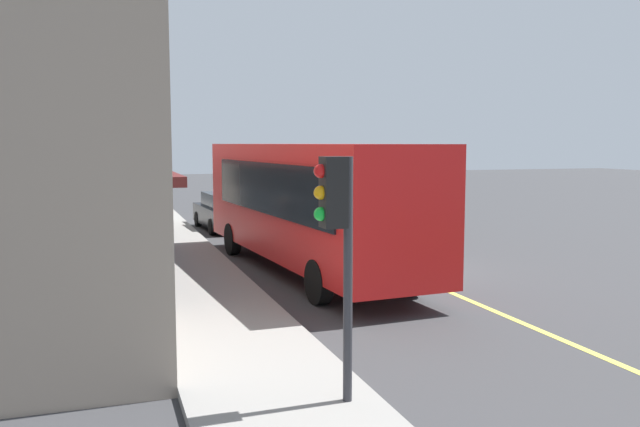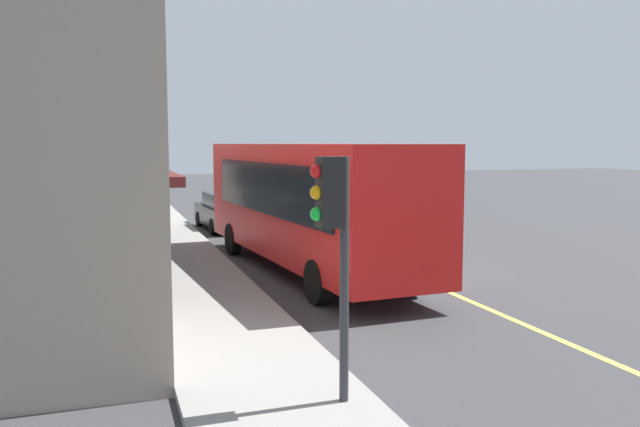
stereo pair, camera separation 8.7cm
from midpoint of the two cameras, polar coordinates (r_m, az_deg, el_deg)
name	(u,v)px [view 1 (the left image)]	position (r m, az deg, el deg)	size (l,w,h in m)	color
ground	(397,270)	(18.51, 6.59, -4.88)	(120.00, 120.00, 0.00)	#38383A
sidewalk	(196,280)	(16.95, -10.87, -5.72)	(80.00, 2.54, 0.15)	gray
lane_centre_stripe	(397,270)	(18.51, 6.59, -4.87)	(36.00, 0.16, 0.01)	#D8D14C
bus	(306,200)	(17.89, -1.34, 1.20)	(11.29, 3.36, 3.50)	red
traffic_light	(337,221)	(8.33, 1.15, -0.66)	(0.30, 0.52, 3.20)	#2D2D33
car_black	(225,212)	(27.05, -8.35, 0.16)	(4.39, 2.04, 1.52)	black
pedestrian_at_corner	(160,222)	(20.81, -13.85, -0.71)	(0.34, 0.34, 1.61)	black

